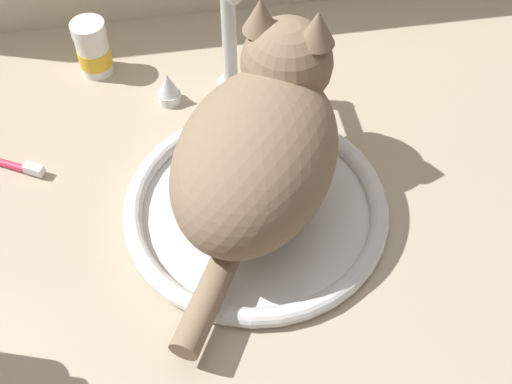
% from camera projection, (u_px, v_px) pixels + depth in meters
% --- Properties ---
extents(countertop, '(1.09, 0.73, 0.03)m').
position_uv_depth(countertop, '(278.00, 185.00, 0.83)').
color(countertop, '#B7A88E').
rests_on(countertop, ground).
extents(sink_basin, '(0.33, 0.33, 0.02)m').
position_uv_depth(sink_basin, '(256.00, 207.00, 0.78)').
color(sink_basin, white).
rests_on(sink_basin, countertop).
extents(faucet, '(0.21, 0.09, 0.22)m').
position_uv_depth(faucet, '(230.00, 51.00, 0.85)').
color(faucet, silver).
rests_on(faucet, countertop).
extents(cat, '(0.28, 0.35, 0.21)m').
position_uv_depth(cat, '(262.00, 141.00, 0.71)').
color(cat, '#8C755B').
rests_on(cat, sink_basin).
extents(pill_bottle, '(0.05, 0.05, 0.09)m').
position_uv_depth(pill_bottle, '(93.00, 50.00, 0.92)').
color(pill_bottle, white).
rests_on(pill_bottle, countertop).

